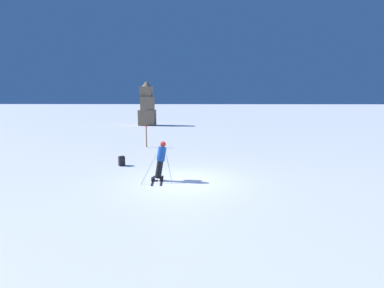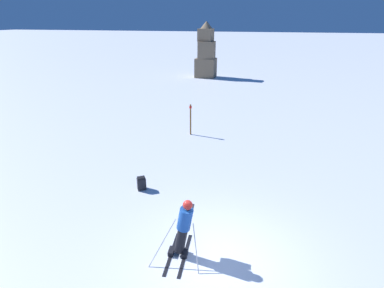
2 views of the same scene
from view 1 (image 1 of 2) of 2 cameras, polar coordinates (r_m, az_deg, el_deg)
name	(u,v)px [view 1 (image 1 of 2)]	position (r m, az deg, el deg)	size (l,w,h in m)	color
ground_plane	(183,181)	(12.72, -1.78, -7.04)	(300.00, 300.00, 0.00)	white
skier	(161,159)	(12.63, -5.97, -2.83)	(1.29, 1.62, 1.71)	black
rock_pillar	(147,107)	(38.38, -8.55, 7.00)	(2.05, 1.80, 5.55)	#7A664C
spare_backpack	(122,161)	(15.86, -13.25, -3.18)	(0.37, 0.35, 0.50)	black
trail_marker	(146,134)	(21.35, -8.69, 1.83)	(0.13, 0.13, 1.65)	brown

